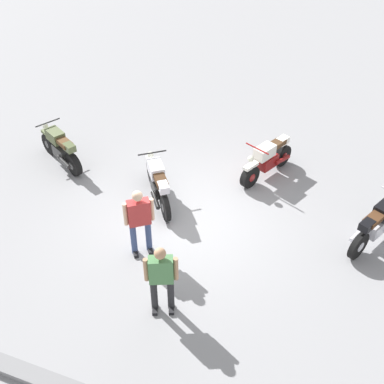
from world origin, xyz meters
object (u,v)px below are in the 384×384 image
Objects in this scene: motorcycle_olive_vintage at (60,148)px; person_in_red_shirt at (139,219)px; motorcycle_cream_vintage at (268,160)px; person_in_green_shirt at (161,276)px; motorcycle_black_cruiser at (378,223)px; motorcycle_silver_cruiser at (158,183)px.

motorcycle_olive_vintage is 1.08× the size of person_in_red_shirt.
person_in_green_shirt is (0.86, 4.91, 0.41)m from motorcycle_cream_vintage.
motorcycle_black_cruiser is at bearing 109.65° from person_in_green_shirt.
person_in_red_shirt reaches higher than motorcycle_olive_vintage.
motorcycle_cream_vintage is 1.15× the size of person_in_green_shirt.
person_in_green_shirt is (-1.39, 2.98, 0.37)m from motorcycle_silver_cruiser.
motorcycle_olive_vintage is 5.49m from motorcycle_cream_vintage.
motorcycle_black_cruiser is 3.23m from motorcycle_cream_vintage.
person_in_red_shirt is at bearing 175.58° from motorcycle_olive_vintage.
motorcycle_cream_vintage is (2.81, -1.59, -0.03)m from motorcycle_black_cruiser.
motorcycle_olive_vintage is 0.93× the size of motorcycle_black_cruiser.
person_in_red_shirt is at bearing -163.18° from person_in_green_shirt.
motorcycle_black_cruiser is 5.14m from person_in_red_shirt.
motorcycle_silver_cruiser reaches higher than motorcycle_olive_vintage.
motorcycle_silver_cruiser is at bearing 120.72° from motorcycle_black_cruiser.
motorcycle_black_cruiser is 1.04× the size of motorcycle_cream_vintage.
person_in_green_shirt reaches higher than motorcycle_silver_cruiser.
person_in_red_shirt is (4.69, 2.07, 0.41)m from motorcycle_black_cruiser.
motorcycle_silver_cruiser is 1.06× the size of person_in_red_shirt.
person_in_red_shirt is (1.88, 3.66, 0.44)m from motorcycle_cream_vintage.
motorcycle_silver_cruiser is 1.09× the size of person_in_green_shirt.
motorcycle_olive_vintage is (3.07, -0.53, -0.03)m from motorcycle_silver_cruiser.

